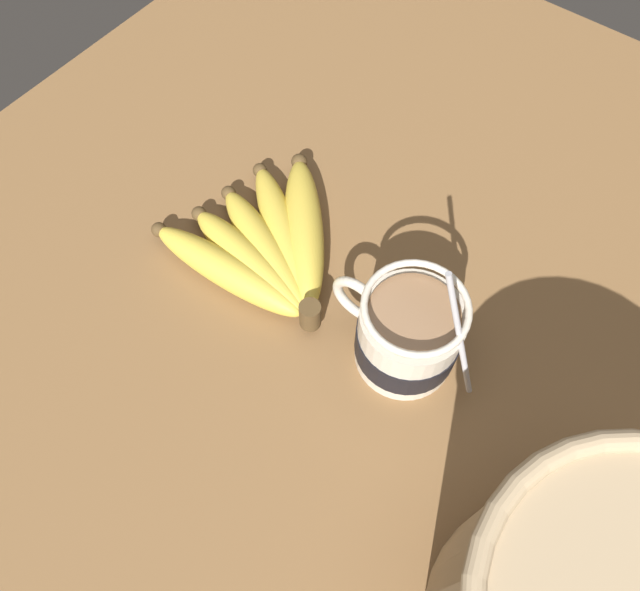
% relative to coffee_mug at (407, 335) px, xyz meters
% --- Properties ---
extents(table, '(1.01, 1.01, 0.03)m').
position_rel_coffee_mug_xyz_m(table, '(0.03, -0.03, -0.06)').
color(table, brown).
rests_on(table, ground).
extents(coffee_mug, '(0.15, 0.09, 0.16)m').
position_rel_coffee_mug_xyz_m(coffee_mug, '(0.00, 0.00, 0.00)').
color(coffee_mug, beige).
rests_on(coffee_mug, table).
extents(banana_bunch, '(0.20, 0.18, 0.04)m').
position_rel_coffee_mug_xyz_m(banana_bunch, '(0.16, -0.01, -0.02)').
color(banana_bunch, '#4C381E').
rests_on(banana_bunch, table).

